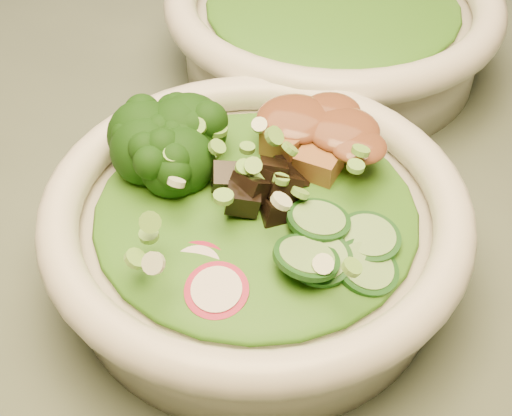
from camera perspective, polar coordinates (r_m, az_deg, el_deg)
The scene contains 12 objects.
dining_table at distance 0.59m, azimuth 13.12°, elevation -11.78°, with size 1.20×0.80×0.75m.
salad_bowl at distance 0.46m, azimuth -0.00°, elevation -1.78°, with size 0.27×0.27×0.07m.
side_bowl at distance 0.66m, azimuth 6.05°, elevation 14.43°, with size 0.29×0.29×0.08m.
lettuce_bed at distance 0.44m, azimuth -0.00°, elevation 0.09°, with size 0.20×0.20×0.02m, color #206314.
side_lettuce at distance 0.65m, azimuth 6.19°, elevation 16.04°, with size 0.20×0.20×0.02m, color #206314.
broccoli_florets at distance 0.46m, azimuth -6.52°, elevation 4.48°, with size 0.08×0.07×0.04m, color black, non-canonical shape.
radish_slices at distance 0.40m, azimuth -5.14°, elevation -5.02°, with size 0.11×0.04×0.02m, color maroon, non-canonical shape.
cucumber_slices at distance 0.41m, azimuth 7.31°, elevation -2.47°, with size 0.07×0.07×0.04m, color #7DB464, non-canonical shape.
mushroom_heap at distance 0.44m, azimuth 0.91°, elevation 2.29°, with size 0.07×0.07×0.04m, color black, non-canonical shape.
tofu_cubes at distance 0.47m, azimuth 4.59°, elevation 5.37°, with size 0.09×0.06×0.04m, color brown, non-canonical shape.
peanut_sauce at distance 0.46m, azimuth 4.68°, elevation 6.62°, with size 0.07×0.06×0.02m, color brown.
scallion_garnish at distance 0.43m, azimuth -0.00°, elevation 2.40°, with size 0.19×0.19×0.02m, color #72B841, non-canonical shape.
Camera 1 is at (0.06, -0.34, 1.12)m, focal length 50.00 mm.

